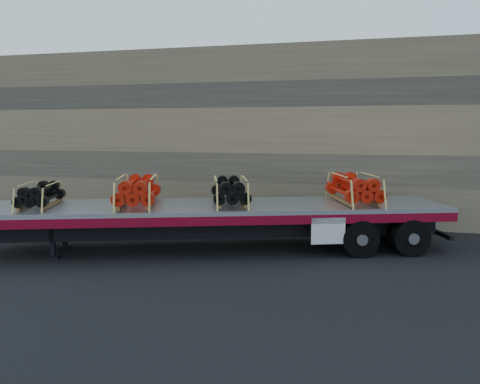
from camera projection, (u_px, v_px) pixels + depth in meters
The scene contains 7 objects.
ground at pixel (172, 251), 14.49m from camera, with size 120.00×120.00×0.00m, color black.
rock_wall at pixel (229, 135), 20.26m from camera, with size 44.00×3.00×7.00m, color #7A6B54.
trailer at pixel (212, 227), 14.57m from camera, with size 14.41×2.77×1.44m, color #AFB2B7, non-canonical shape.
bundle_front at pixel (40, 195), 13.99m from camera, with size 0.95×1.90×0.67m, color black, non-canonical shape.
bundle_midfront at pixel (138, 192), 14.22m from camera, with size 1.18×2.37×0.84m, color red, non-canonical shape.
bundle_midrear at pixel (230, 192), 14.47m from camera, with size 1.09×2.18×0.77m, color black, non-canonical shape.
bundle_rear at pixel (354, 189), 14.81m from camera, with size 1.20×2.39×0.85m, color red, non-canonical shape.
Camera 1 is at (5.52, -13.15, 3.75)m, focal length 35.00 mm.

